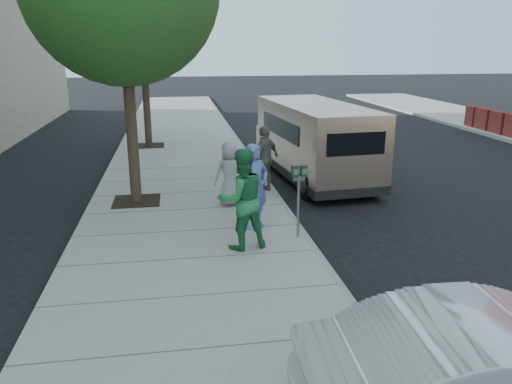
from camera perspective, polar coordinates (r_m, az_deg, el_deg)
ground at (r=11.19m, az=-2.38°, el=-4.83°), size 120.00×120.00×0.00m
sidewalk at (r=11.10m, az=-7.53°, el=-4.74°), size 5.00×60.00×0.15m
curb_face at (r=11.41m, az=4.83°, el=-4.05°), size 0.12×60.00×0.16m
tree_far at (r=20.41m, az=-12.81°, el=18.36°), size 3.92×3.80×6.49m
parking_meter at (r=10.33m, az=4.93°, el=0.74°), size 0.33×0.14×1.55m
van at (r=15.71m, az=6.59°, el=6.00°), size 2.65×6.49×2.35m
sedan at (r=6.15m, az=26.74°, el=-18.31°), size 4.45×1.71×1.45m
person_officer at (r=10.89m, az=-0.06°, el=0.64°), size 0.82×0.76×1.88m
person_green_shirt at (r=9.76m, az=-1.61°, el=-0.82°), size 1.13×0.97×2.02m
person_gray_shirt at (r=12.54m, az=-3.00°, el=2.11°), size 0.90×0.70×1.62m
person_striped_polo at (r=13.70m, az=1.04°, el=3.81°), size 1.10×1.04×1.83m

